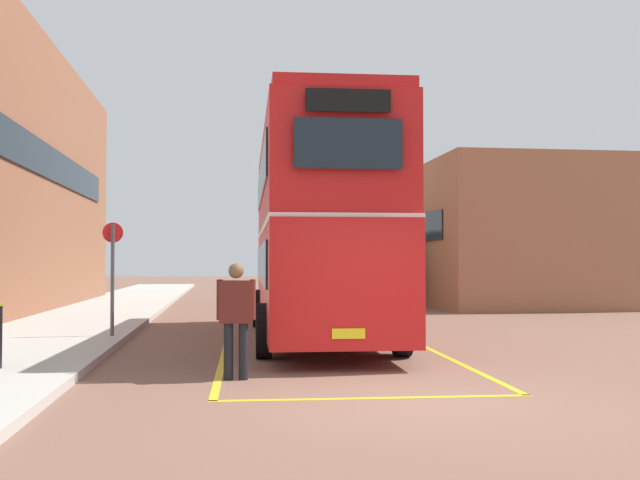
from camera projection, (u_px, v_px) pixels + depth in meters
ground_plane at (299, 317)px, 23.52m from camera, size 135.60×135.60×0.00m
sidewalk_left at (102, 311)px, 25.06m from camera, size 4.00×57.60×0.14m
depot_building_right at (496, 237)px, 32.65m from camera, size 8.16×14.21×5.66m
double_decker_bus at (316, 228)px, 16.82m from camera, size 3.05×10.72×4.75m
single_deck_bus at (348, 264)px, 33.64m from camera, size 3.35×9.73×3.02m
pedestrian_boarding at (236, 312)px, 10.95m from camera, size 0.58×0.26×1.73m
bus_stop_sign at (113, 267)px, 16.13m from camera, size 0.43×0.15×2.47m
bay_marking_yellow at (327, 349)px, 14.81m from camera, size 4.57×12.77×0.01m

